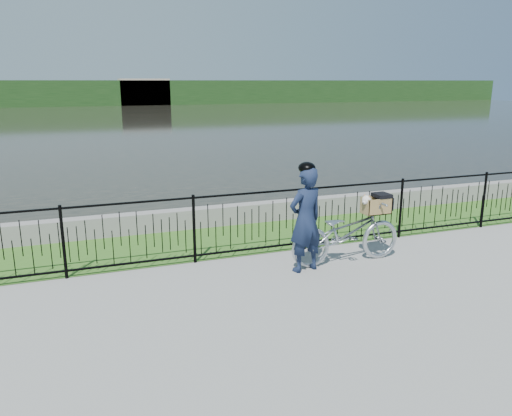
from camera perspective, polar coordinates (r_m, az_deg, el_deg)
name	(u,v)px	position (r m, az deg, el deg)	size (l,w,h in m)	color
ground	(289,291)	(7.26, 3.84, -9.43)	(120.00, 120.00, 0.00)	gray
grass_strip	(234,238)	(9.53, -2.48, -3.49)	(60.00, 2.00, 0.01)	#37651F
water	(111,121)	(39.26, -16.24, 9.50)	(120.00, 120.00, 0.00)	#29281F
quay_wall	(220,216)	(10.40, -4.17, -0.87)	(60.00, 0.30, 0.40)	gray
fence	(252,223)	(8.46, -0.47, -1.76)	(14.00, 0.06, 1.15)	black
far_treeline	(93,93)	(66.13, -18.12, 12.40)	(120.00, 6.00, 3.00)	#1D3E18
far_building_right	(144,92)	(65.16, -12.67, 12.82)	(6.00, 3.00, 3.20)	#A89C86
bicycle_rig	(347,232)	(8.29, 10.34, -2.71)	(1.95, 0.68, 1.14)	#ABB0B7
cyclist	(306,218)	(7.76, 5.69, -1.17)	(0.68, 0.53, 1.73)	#141F39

